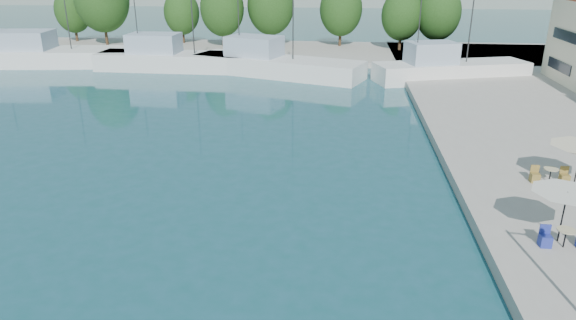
# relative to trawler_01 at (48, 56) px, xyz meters

# --- Properties ---
(quay_far) EXTENTS (90.00, 16.00, 0.60)m
(quay_far) POSITION_rel_trawler_01_xyz_m (25.03, 9.91, -0.77)
(quay_far) COLOR #9F988F
(quay_far) RESTS_ON ground
(trawler_01) EXTENTS (22.64, 8.64, 10.20)m
(trawler_01) POSITION_rel_trawler_01_xyz_m (0.00, 0.00, 0.00)
(trawler_01) COLOR silver
(trawler_01) RESTS_ON ground
(trawler_02) EXTENTS (17.60, 4.81, 10.20)m
(trawler_02) POSITION_rel_trawler_01_xyz_m (15.15, -1.11, 0.00)
(trawler_02) COLOR silver
(trawler_02) RESTS_ON ground
(trawler_03) EXTENTS (18.29, 10.39, 10.20)m
(trawler_03) POSITION_rel_trawler_01_xyz_m (26.05, -2.71, 0.00)
(trawler_03) COLOR silver
(trawler_03) RESTS_ON ground
(trawler_04) EXTENTS (15.52, 8.20, 10.20)m
(trawler_04) POSITION_rel_trawler_01_xyz_m (43.34, -3.74, 0.00)
(trawler_04) COLOR silver
(trawler_04) RESTS_ON ground
(tree_01) EXTENTS (4.85, 4.85, 7.17)m
(tree_01) POSITION_rel_trawler_01_xyz_m (-3.97, 14.47, 3.67)
(tree_01) COLOR #3F2B19
(tree_01) RESTS_ON quay_far
(tree_03) EXTENTS (4.71, 4.71, 6.97)m
(tree_03) POSITION_rel_trawler_01_xyz_m (11.39, 14.33, 3.55)
(tree_03) COLOR #3F2B19
(tree_03) RESTS_ON quay_far
(tree_04) EXTENTS (5.58, 5.58, 8.26)m
(tree_04) POSITION_rel_trawler_01_xyz_m (17.52, 11.90, 4.30)
(tree_04) COLOR #3F2B19
(tree_04) RESTS_ON quay_far
(tree_05) EXTENTS (6.02, 6.02, 8.91)m
(tree_05) POSITION_rel_trawler_01_xyz_m (23.64, 13.01, 4.68)
(tree_05) COLOR #3F2B19
(tree_05) RESTS_ON quay_far
(tree_06) EXTENTS (5.45, 5.45, 8.06)m
(tree_06) POSITION_rel_trawler_01_xyz_m (32.63, 13.90, 4.18)
(tree_06) COLOR #3F2B19
(tree_06) RESTS_ON quay_far
(tree_07) EXTENTS (4.97, 4.97, 7.36)m
(tree_07) POSITION_rel_trawler_01_xyz_m (40.12, 11.37, 3.78)
(tree_07) COLOR #3F2B19
(tree_07) RESTS_ON quay_far
(tree_08) EXTENTS (5.36, 5.36, 7.94)m
(tree_08) POSITION_rel_trawler_01_xyz_m (44.48, 11.20, 4.11)
(tree_08) COLOR #3F2B19
(tree_08) RESTS_ON quay_far
(umbrella_white) EXTENTS (2.67, 2.67, 2.10)m
(umbrella_white) POSITION_rel_trawler_01_xyz_m (41.87, -36.16, 1.39)
(umbrella_white) COLOR black
(umbrella_white) RESTS_ON quay_right
(cafe_table_02) EXTENTS (1.82, 0.70, 0.76)m
(cafe_table_02) POSITION_rel_trawler_01_xyz_m (41.91, -36.63, -0.18)
(cafe_table_02) COLOR black
(cafe_table_02) RESTS_ON quay_right
(cafe_table_03) EXTENTS (1.82, 0.70, 0.76)m
(cafe_table_03) POSITION_rel_trawler_01_xyz_m (43.62, -30.21, -0.18)
(cafe_table_03) COLOR black
(cafe_table_03) RESTS_ON quay_right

